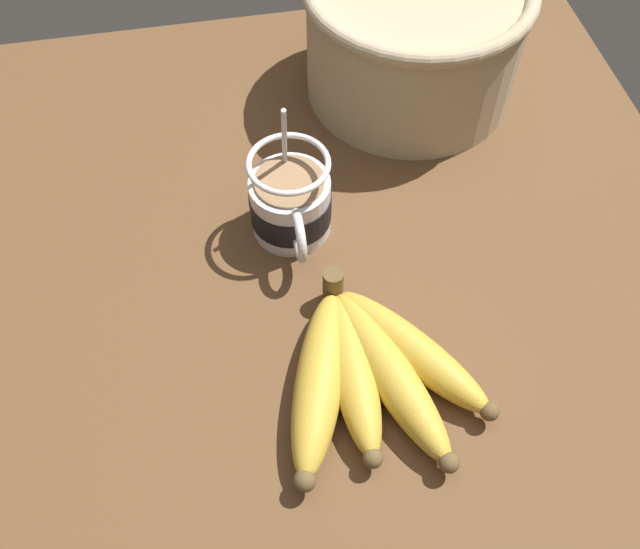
# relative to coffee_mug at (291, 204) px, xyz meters

# --- Properties ---
(table) EXTENTS (0.91, 0.91, 0.04)m
(table) POSITION_rel_coffee_mug_xyz_m (0.09, -0.02, -0.06)
(table) COLOR brown
(table) RESTS_ON ground
(coffee_mug) EXTENTS (0.12, 0.08, 0.15)m
(coffee_mug) POSITION_rel_coffee_mug_xyz_m (0.00, 0.00, 0.00)
(coffee_mug) COLOR silver
(coffee_mug) RESTS_ON table
(banana_bunch) EXTENTS (0.21, 0.20, 0.04)m
(banana_bunch) POSITION_rel_coffee_mug_xyz_m (0.19, 0.04, -0.02)
(banana_bunch) COLOR brown
(banana_bunch) RESTS_ON table
(woven_basket) EXTENTS (0.26, 0.26, 0.14)m
(woven_basket) POSITION_rel_coffee_mug_xyz_m (-0.19, 0.17, 0.04)
(woven_basket) COLOR tan
(woven_basket) RESTS_ON table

